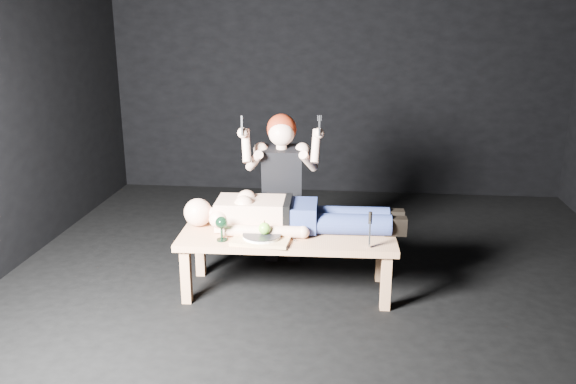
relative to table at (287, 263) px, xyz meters
The scene contains 13 objects.
ground 0.38m from the table, 27.52° to the left, with size 5.00×5.00×0.00m, color black.
back_wall 2.94m from the table, 84.16° to the left, with size 5.00×5.00×0.00m, color black.
table is the anchor object (origin of this frame).
lying_man 0.38m from the table, 69.06° to the left, with size 1.57×0.48×0.27m, color #D3A988, non-canonical shape.
kneeling_woman 0.69m from the table, 100.32° to the left, with size 0.68×0.76×1.28m, color black, non-canonical shape.
serving_tray 0.32m from the table, 137.70° to the right, with size 0.40×0.29×0.02m, color tan.
plate 0.34m from the table, 137.70° to the right, with size 0.26×0.26×0.02m, color white.
apple 0.37m from the table, 136.02° to the right, with size 0.09×0.09×0.09m, color #50A126.
goblet 0.57m from the table, 158.01° to the right, with size 0.09×0.09×0.18m, color black, non-canonical shape.
fork_flat 0.43m from the table, 149.37° to the right, with size 0.01×0.16×0.01m, color #B2B2B7.
knife_flat 0.27m from the table, 81.97° to the right, with size 0.01×0.16×0.01m, color #B2B2B7.
spoon_flat 0.24m from the table, 67.25° to the right, with size 0.01×0.16×0.01m, color #B2B2B7.
carving_knife 0.71m from the table, 19.09° to the right, with size 0.03×0.04×0.25m, color #B2B2B7, non-canonical shape.
Camera 1 is at (0.16, -4.10, 1.97)m, focal length 36.86 mm.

